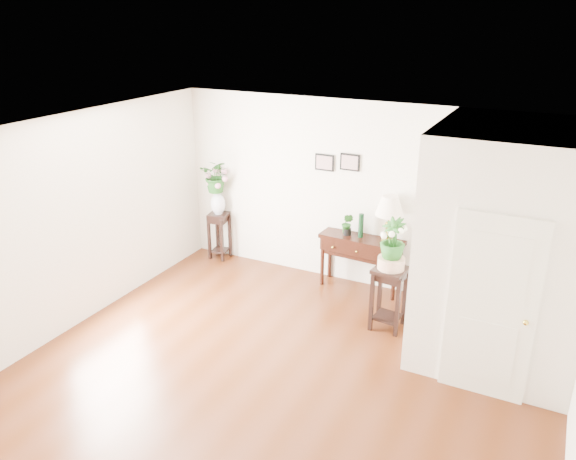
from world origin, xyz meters
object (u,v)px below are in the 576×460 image
Objects in this scene: plant_stand_b at (388,298)px; table_lamp at (389,219)px; console_table at (361,263)px; plant_stand_a at (220,236)px.

table_lamp is at bearing 109.74° from plant_stand_b.
console_table is 1.76× the size of table_lamp.
table_lamp is 1.23m from plant_stand_b.
plant_stand_a is 3.37m from plant_stand_b.
plant_stand_b is at bearing -15.75° from plant_stand_a.
table_lamp is at bearing 0.00° from plant_stand_a.
plant_stand_a is (-2.91, 0.00, -0.78)m from table_lamp.
plant_stand_b reaches higher than console_table.
console_table is 0.86m from table_lamp.
console_table is at bearing 180.00° from table_lamp.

